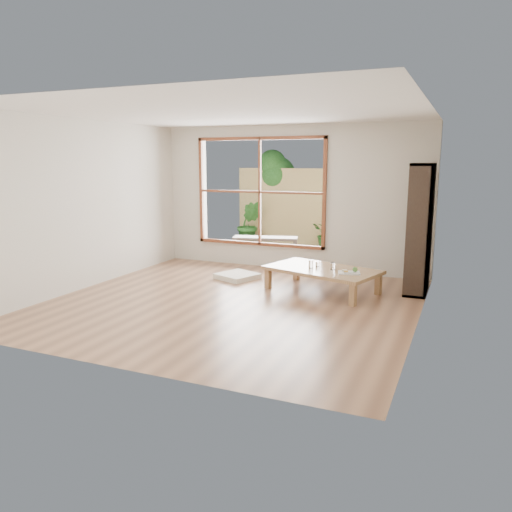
{
  "coord_description": "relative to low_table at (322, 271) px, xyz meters",
  "views": [
    {
      "loc": [
        2.97,
        -6.15,
        1.98
      ],
      "look_at": [
        0.06,
        0.69,
        0.55
      ],
      "focal_mm": 35.0,
      "sensor_mm": 36.0,
      "label": 1
    }
  ],
  "objects": [
    {
      "name": "ground",
      "position": [
        -0.99,
        -1.07,
        -0.32
      ],
      "size": [
        5.0,
        5.0,
        0.0
      ],
      "primitive_type": "plane",
      "color": "#A37451",
      "rests_on": "ground"
    },
    {
      "name": "shrub_right",
      "position": [
        -0.74,
        3.26,
        0.1
      ],
      "size": [
        0.8,
        0.72,
        0.8
      ],
      "primitive_type": "imported",
      "rotation": [
        0.0,
        0.0,
        0.14
      ],
      "color": "#2C6926",
      "rests_on": "deck"
    },
    {
      "name": "glass_tall",
      "position": [
        -0.16,
        -0.06,
        0.11
      ],
      "size": [
        0.07,
        0.07,
        0.13
      ],
      "primitive_type": "cylinder",
      "color": "silver",
      "rests_on": "low_table"
    },
    {
      "name": "bamboo_fence",
      "position": [
        -1.59,
        3.49,
        0.58
      ],
      "size": [
        2.8,
        0.06,
        1.8
      ],
      "primitive_type": "cube",
      "color": "tan",
      "rests_on": "ground"
    },
    {
      "name": "garden_bench",
      "position": [
        -1.8,
        2.12,
        0.06
      ],
      "size": [
        1.36,
        0.71,
        0.41
      ],
      "rotation": [
        0.0,
        0.0,
        0.26
      ],
      "color": "#30241A",
      "rests_on": "deck"
    },
    {
      "name": "shrub_left",
      "position": [
        -2.58,
        3.11,
        0.23
      ],
      "size": [
        0.68,
        0.6,
        1.04
      ],
      "primitive_type": "imported",
      "rotation": [
        0.0,
        0.0,
        0.27
      ],
      "color": "#2C6926",
      "rests_on": "deck"
    },
    {
      "name": "bookshelf",
      "position": [
        1.33,
        0.58,
        0.65
      ],
      "size": [
        0.31,
        0.87,
        1.94
      ],
      "primitive_type": "cube",
      "color": "#30241A",
      "rests_on": "ground"
    },
    {
      "name": "glass_mid",
      "position": [
        0.18,
        -0.04,
        0.1
      ],
      "size": [
        0.08,
        0.08,
        0.11
      ],
      "primitive_type": "cylinder",
      "color": "silver",
      "rests_on": "low_table"
    },
    {
      "name": "glass_small",
      "position": [
        -0.1,
        0.1,
        0.08
      ],
      "size": [
        0.06,
        0.06,
        0.08
      ],
      "primitive_type": "cylinder",
      "color": "silver",
      "rests_on": "low_table"
    },
    {
      "name": "low_table",
      "position": [
        0.0,
        0.0,
        0.0
      ],
      "size": [
        1.86,
        1.37,
        0.36
      ],
      "rotation": [
        0.0,
        0.0,
        -0.29
      ],
      "color": "#AD7F54",
      "rests_on": "ground"
    },
    {
      "name": "deck",
      "position": [
        -1.59,
        2.49,
        -0.32
      ],
      "size": [
        2.8,
        2.0,
        0.05
      ],
      "primitive_type": "cube",
      "color": "#352E27",
      "rests_on": "ground"
    },
    {
      "name": "food_tray",
      "position": [
        0.47,
        -0.18,
        0.07
      ],
      "size": [
        0.36,
        0.3,
        0.1
      ],
      "rotation": [
        0.0,
        0.0,
        0.28
      ],
      "color": "white",
      "rests_on": "low_table"
    },
    {
      "name": "garden_tree",
      "position": [
        -2.27,
        3.79,
        1.31
      ],
      "size": [
        1.04,
        0.85,
        2.22
      ],
      "color": "#4C3D2D",
      "rests_on": "ground"
    },
    {
      "name": "glass_short",
      "position": [
        0.13,
        0.15,
        0.08
      ],
      "size": [
        0.06,
        0.06,
        0.08
      ],
      "primitive_type": "cylinder",
      "color": "silver",
      "rests_on": "low_table"
    },
    {
      "name": "floor_cushion",
      "position": [
        -1.55,
        0.26,
        -0.28
      ],
      "size": [
        0.76,
        0.76,
        0.09
      ],
      "primitive_type": "cube",
      "rotation": [
        0.0,
        0.0,
        -0.38
      ],
      "color": "white",
      "rests_on": "ground"
    }
  ]
}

